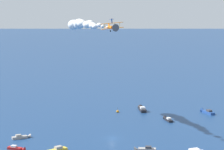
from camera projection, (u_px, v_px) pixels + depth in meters
The scene contains 11 objects.
ground_plane at pixel (112, 138), 142.27m from camera, with size 2000.00×2000.00×0.00m, color navy.
motorboat_far_stbd at pixel (168, 119), 165.03m from camera, with size 3.55×6.37×1.80m.
motorboat_inshore at pixel (17, 148), 130.31m from camera, with size 4.49×5.30×1.61m.
motorboat_trailing at pixel (207, 112), 177.07m from camera, with size 3.22×7.69×2.17m.
motorboat_outer_ring_a at pixel (144, 149), 129.34m from camera, with size 6.03×5.32×1.86m.
motorboat_outer_ring_b at pixel (142, 109), 181.67m from camera, with size 5.82×8.51×2.46m.
motorboat_outer_ring_c at pixel (22, 137), 142.09m from camera, with size 6.22×2.43×1.76m.
marker_buoy at pixel (118, 111), 178.18m from camera, with size 1.10×1.10×2.10m.
biplane_lead at pixel (112, 27), 136.74m from camera, with size 7.41×7.06×3.62m.
wingwalker_lead at pixel (112, 20), 136.36m from camera, with size 1.48×0.46×1.53m.
smoke_trail_lead at pixel (81, 24), 170.59m from camera, with size 13.15×43.73×4.94m.
Camera 1 is at (76.87, 114.31, 41.10)m, focal length 70.19 mm.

